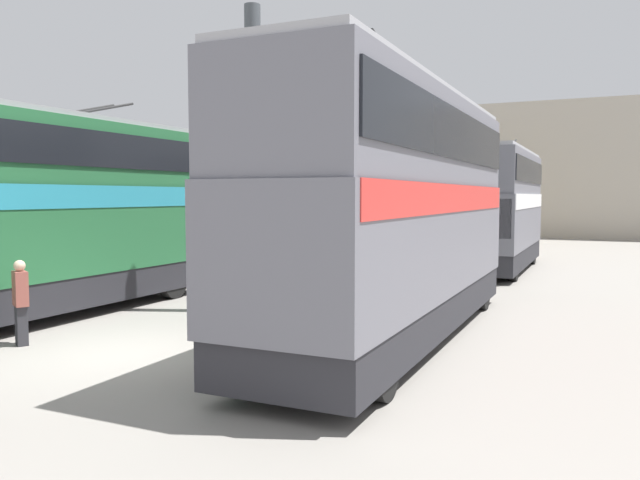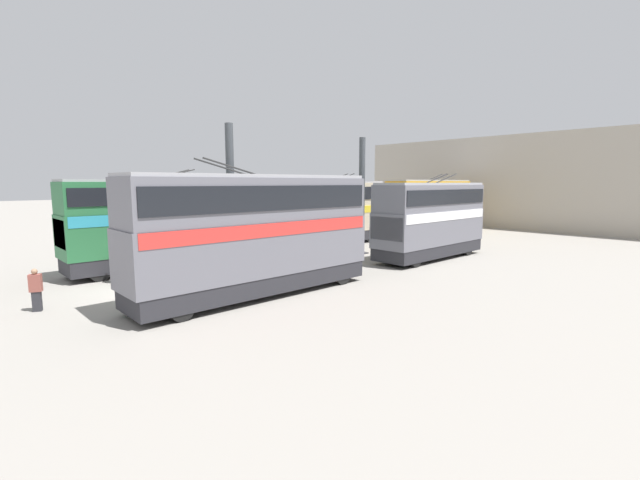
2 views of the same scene
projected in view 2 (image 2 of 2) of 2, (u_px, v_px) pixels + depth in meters
The scene contains 14 objects.
ground_plane at pixel (142, 290), 19.49m from camera, with size 240.00×240.00×0.00m, color gray.
depot_back_wall at pixel (509, 182), 44.62m from camera, with size 0.50×36.00×9.77m.
support_column_near at pixel (231, 203), 22.20m from camera, with size 0.75×0.75×7.87m.
support_column_far at pixel (362, 198), 29.11m from camera, with size 0.75×0.75×7.87m.
bus_left_near at pixel (257, 228), 18.24m from camera, with size 11.16×2.54×5.83m.
bus_left_far at pixel (431, 216), 27.32m from camera, with size 9.10×2.54×5.48m.
bus_right_near at pixel (154, 218), 23.89m from camera, with size 9.42×2.54×5.67m.
bus_right_mid at pixel (329, 209), 33.11m from camera, with size 10.43×2.54×5.61m.
bus_right_far at pixel (430, 202), 42.56m from camera, with size 11.50×2.54×5.75m.
person_by_right_row at pixel (114, 264), 20.82m from camera, with size 0.41×0.48×1.74m.
person_aisle_foreground at pixel (36, 289), 16.23m from camera, with size 0.48×0.40×1.66m.
person_aisle_midway at pixel (260, 253), 24.99m from camera, with size 0.48×0.44×1.55m.
person_by_left_row at pixel (176, 275), 18.48m from camera, with size 0.35×0.47×1.71m.
oil_drum at pixel (280, 255), 26.46m from camera, with size 0.62×0.62×0.87m.
Camera 2 is at (-7.02, -19.44, 4.89)m, focal length 24.00 mm.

